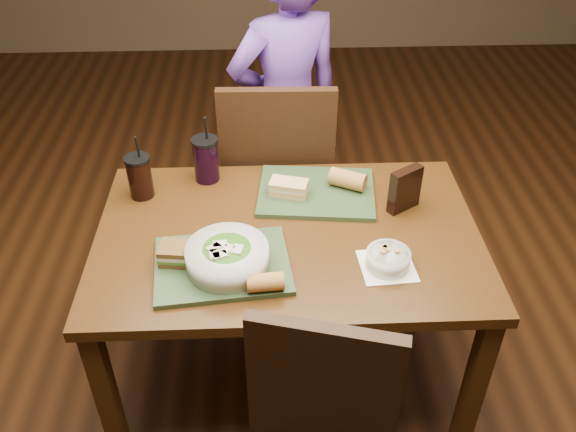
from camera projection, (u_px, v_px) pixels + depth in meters
The scene contains 15 objects.
ground at pixel (288, 374), 2.52m from camera, with size 6.00×6.00×0.00m, color #381C0B.
dining_table at pixel (288, 253), 2.12m from camera, with size 1.30×0.85×0.75m.
chair_far at pixel (277, 178), 2.62m from camera, with size 0.47×0.47×1.05m.
diner at pixel (286, 111), 2.78m from camera, with size 0.54×0.36×1.49m, color #61389C.
tray_near at pixel (222, 265), 1.92m from camera, with size 0.42×0.32×0.02m, color #2B3E23.
tray_far at pixel (316, 192), 2.24m from camera, with size 0.42×0.32×0.02m, color #2B3E23.
salad_bowl at pixel (227, 256), 1.87m from camera, with size 0.26×0.26×0.09m.
soup_bowl at pixel (388, 259), 1.91m from camera, with size 0.18×0.18×0.07m.
sandwich_near at pixel (180, 254), 1.90m from camera, with size 0.14×0.10×0.06m.
sandwich_far at pixel (289, 188), 2.20m from camera, with size 0.15×0.11×0.05m.
baguette_near at pixel (265, 282), 1.80m from camera, with size 0.06×0.06×0.11m, color #AD7533.
baguette_far at pixel (348, 179), 2.23m from camera, with size 0.07×0.07×0.13m, color #AD7533.
cup_cola at pixel (140, 176), 2.19m from camera, with size 0.09×0.09×0.25m.
cup_berry at pixel (206, 159), 2.27m from camera, with size 0.10×0.10×0.27m.
chip_bag at pixel (405, 189), 2.13m from camera, with size 0.12×0.04×0.16m, color black.
Camera 1 is at (-0.07, -1.61, 2.04)m, focal length 38.00 mm.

